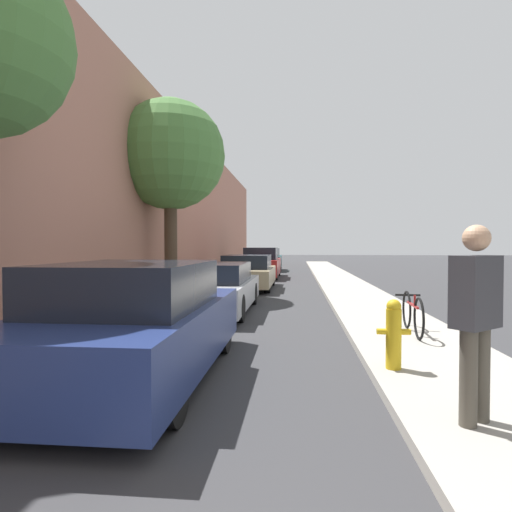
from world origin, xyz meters
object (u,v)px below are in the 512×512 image
object	(u,v)px
parked_car_silver	(216,288)
parked_car_champagne	(248,272)
parked_car_teal	(267,260)
pedestrian	(476,312)
parked_car_navy	(136,324)
street_tree_far	(170,156)
fire_hydrant	(394,333)
bicycle	(412,313)
parked_car_red	(262,264)

from	to	relation	value
parked_car_silver	parked_car_champagne	world-z (taller)	parked_car_champagne
parked_car_teal	pedestrian	world-z (taller)	pedestrian
parked_car_navy	parked_car_silver	distance (m)	5.29
parked_car_navy	parked_car_champagne	distance (m)	10.87
pedestrian	street_tree_far	bearing A→B (deg)	80.96
fire_hydrant	pedestrian	xyz separation A→B (m)	(0.32, -1.59, 0.52)
pedestrian	parked_car_navy	bearing A→B (deg)	121.02
parked_car_silver	fire_hydrant	distance (m)	5.89
fire_hydrant	parked_car_teal	bearing A→B (deg)	98.09
parked_car_champagne	fire_hydrant	xyz separation A→B (m)	(3.04, -10.53, -0.06)
street_tree_far	parked_car_teal	bearing A→B (deg)	81.39
parked_car_champagne	parked_car_teal	xyz separation A→B (m)	(-0.11, 11.64, 0.09)
street_tree_far	fire_hydrant	xyz separation A→B (m)	(5.29, -8.07, -3.99)
parked_car_teal	bicycle	distance (m)	20.38
parked_car_silver	fire_hydrant	bearing A→B (deg)	-57.24
fire_hydrant	parked_car_champagne	bearing A→B (deg)	106.12
parked_car_navy	parked_car_silver	size ratio (longest dim) A/B	0.95
parked_car_champagne	parked_car_teal	world-z (taller)	parked_car_teal
parked_car_red	street_tree_far	world-z (taller)	street_tree_far
street_tree_far	parked_car_silver	bearing A→B (deg)	-56.01
parked_car_champagne	pedestrian	world-z (taller)	pedestrian
parked_car_teal	bicycle	size ratio (longest dim) A/B	2.39
bicycle	parked_car_teal	bearing A→B (deg)	104.65
street_tree_far	bicycle	world-z (taller)	street_tree_far
parked_car_navy	parked_car_champagne	xyz separation A→B (m)	(0.13, 10.86, -0.06)
parked_car_red	parked_car_teal	bearing A→B (deg)	91.52
pedestrian	parked_car_red	bearing A→B (deg)	61.40
parked_car_teal	parked_car_champagne	bearing A→B (deg)	-89.47
parked_car_silver	fire_hydrant	world-z (taller)	parked_car_silver
parked_car_navy	parked_car_teal	bearing A→B (deg)	89.95
pedestrian	bicycle	xyz separation A→B (m)	(0.48, 3.77, -0.61)
parked_car_silver	street_tree_far	bearing A→B (deg)	123.99
fire_hydrant	parked_car_navy	bearing A→B (deg)	-174.06
street_tree_far	parked_car_red	bearing A→B (deg)	74.09
fire_hydrant	pedestrian	bearing A→B (deg)	-78.45
parked_car_champagne	parked_car_navy	bearing A→B (deg)	-90.67
parked_car_red	bicycle	size ratio (longest dim) A/B	2.74
parked_car_champagne	parked_car_red	distance (m)	5.59
parked_car_navy	parked_car_red	size ratio (longest dim) A/B	0.92
parked_car_teal	fire_hydrant	world-z (taller)	parked_car_teal
parked_car_navy	parked_car_champagne	world-z (taller)	parked_car_navy
parked_car_navy	pedestrian	size ratio (longest dim) A/B	2.51
parked_car_navy	parked_car_red	bearing A→B (deg)	89.38
parked_car_silver	parked_car_red	size ratio (longest dim) A/B	0.97
parked_car_silver	parked_car_red	world-z (taller)	parked_car_red
pedestrian	bicycle	distance (m)	3.85
parked_car_red	street_tree_far	bearing A→B (deg)	-105.91
parked_car_champagne	street_tree_far	xyz separation A→B (m)	(-2.24, -2.47, 3.93)
parked_car_silver	parked_car_teal	size ratio (longest dim) A/B	1.11
parked_car_champagne	pedestrian	xyz separation A→B (m)	(3.37, -12.12, 0.46)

